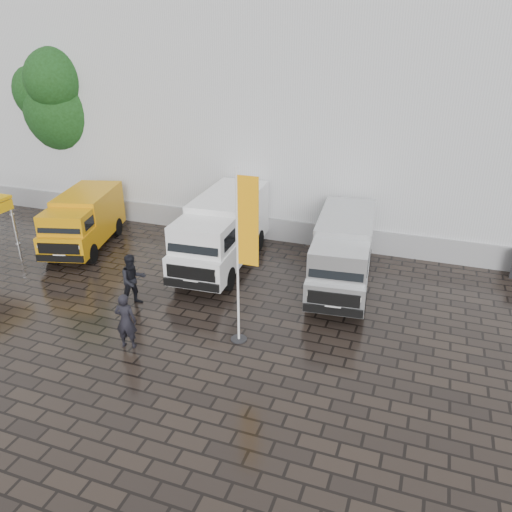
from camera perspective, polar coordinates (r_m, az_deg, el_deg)
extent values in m
plane|color=black|center=(15.72, -3.41, -8.85)|extent=(120.00, 120.00, 0.00)
cube|color=silver|center=(28.40, 13.74, 18.23)|extent=(44.00, 16.00, 12.00)
cube|color=gray|center=(21.84, 9.67, 2.07)|extent=(44.00, 0.15, 1.00)
cylinder|color=silver|center=(22.52, -25.83, 2.75)|extent=(0.10, 0.10, 2.56)
cylinder|color=black|center=(15.41, -1.97, -9.46)|extent=(0.50, 0.50, 0.04)
cylinder|color=white|center=(14.13, -2.12, -0.43)|extent=(0.07, 0.07, 5.35)
cube|color=#FFA10D|center=(13.57, -0.90, 3.91)|extent=(0.60, 0.03, 2.57)
cylinder|color=black|center=(28.62, -19.46, 9.70)|extent=(0.59, 0.59, 4.25)
sphere|color=black|center=(28.11, -20.31, 15.56)|extent=(4.67, 4.67, 4.67)
sphere|color=black|center=(29.02, -20.68, 19.56)|extent=(2.76, 2.76, 2.76)
imported|color=black|center=(15.13, -14.65, -7.17)|extent=(0.71, 0.54, 1.76)
imported|color=black|center=(17.37, -13.87, -2.69)|extent=(1.10, 1.14, 1.85)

